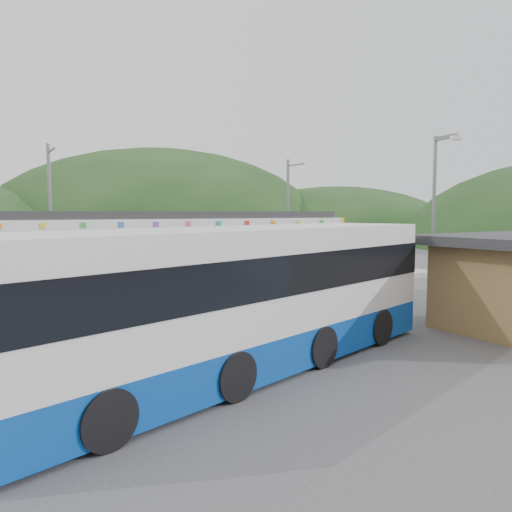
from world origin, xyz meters
TOP-DOWN VIEW (x-y plane):
  - ground at (0.00, 0.00)m, footprint 120.00×120.00m
  - hills at (6.19, 5.29)m, footprint 146.00×149.00m
  - platform at (0.00, 3.30)m, footprint 26.00×3.20m
  - yellow_line at (0.00, 2.00)m, footprint 26.00×0.10m
  - train at (-2.11, 6.00)m, footprint 20.44×3.01m
  - catenary_mast_west at (-7.00, 8.56)m, footprint 0.18×1.80m
  - catenary_mast_east at (7.00, 8.56)m, footprint 0.18×1.80m
  - bus at (-5.37, -7.22)m, footprint 12.65×6.11m
  - lamp_post at (2.98, -5.99)m, footprint 0.38×1.12m

SIDE VIEW (x-z plane):
  - ground at x=0.00m, z-range 0.00..0.00m
  - hills at x=6.19m, z-range -13.00..13.00m
  - platform at x=0.00m, z-range 0.00..0.30m
  - yellow_line at x=0.00m, z-range 0.30..0.31m
  - bus at x=-5.37m, z-range -0.06..3.31m
  - train at x=-2.11m, z-range 0.19..3.93m
  - catenary_mast_west at x=-7.00m, z-range 0.15..7.15m
  - catenary_mast_east at x=7.00m, z-range 0.15..7.15m
  - lamp_post at x=2.98m, z-range 0.60..6.88m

